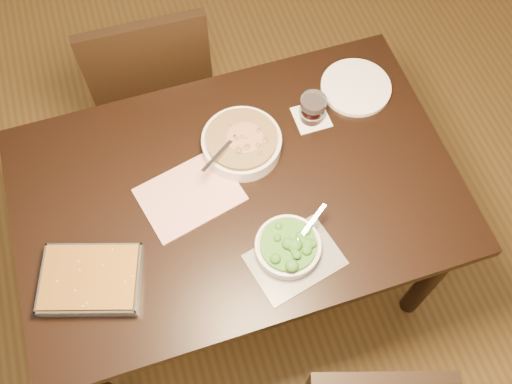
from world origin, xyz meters
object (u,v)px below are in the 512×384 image
at_px(dinner_plate, 356,87).
at_px(baking_dish, 91,279).
at_px(stew_bowl, 242,143).
at_px(chair_far, 152,79).
at_px(broccoli_bowl, 288,247).
at_px(table, 237,201).
at_px(wine_tumbler, 313,108).

bearing_deg(dinner_plate, baking_dish, -157.41).
relative_size(stew_bowl, chair_far, 0.27).
distance_m(broccoli_bowl, dinner_plate, 0.65).
xyz_separation_m(table, chair_far, (-0.15, 0.68, -0.12)).
height_order(baking_dish, chair_far, chair_far).
bearing_deg(chair_far, wine_tumbler, 134.92).
distance_m(broccoli_bowl, wine_tumbler, 0.49).
height_order(stew_bowl, wine_tumbler, wine_tumbler).
height_order(wine_tumbler, chair_far, chair_far).
bearing_deg(broccoli_bowl, baking_dish, 172.12).
relative_size(stew_bowl, broccoli_bowl, 1.25).
bearing_deg(table, wine_tumbler, 29.33).
bearing_deg(baking_dish, wine_tumbler, 40.76).
bearing_deg(wine_tumbler, broccoli_bowl, -118.76).
bearing_deg(dinner_plate, table, -154.20).
height_order(table, baking_dish, baking_dish).
bearing_deg(broccoli_bowl, stew_bowl, 93.67).
relative_size(table, dinner_plate, 5.74).
distance_m(broccoli_bowl, baking_dish, 0.58).
bearing_deg(stew_bowl, dinner_plate, 13.94).
relative_size(broccoli_bowl, wine_tumbler, 2.16).
bearing_deg(wine_tumbler, chair_far, 133.16).
height_order(table, wine_tumbler, wine_tumbler).
height_order(stew_bowl, chair_far, chair_far).
xyz_separation_m(broccoli_bowl, dinner_plate, (0.42, 0.50, -0.02)).
distance_m(stew_bowl, dinner_plate, 0.46).
xyz_separation_m(broccoli_bowl, chair_far, (-0.24, 0.93, -0.24)).
relative_size(broccoli_bowl, dinner_plate, 0.85).
xyz_separation_m(broccoli_bowl, baking_dish, (-0.57, 0.08, -0.00)).
xyz_separation_m(stew_bowl, baking_dish, (-0.55, -0.30, -0.01)).
height_order(baking_dish, wine_tumbler, wine_tumbler).
distance_m(wine_tumbler, dinner_plate, 0.21).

